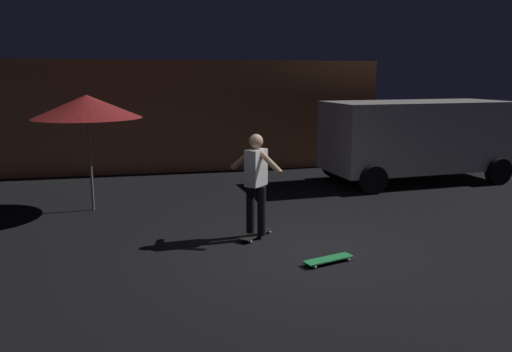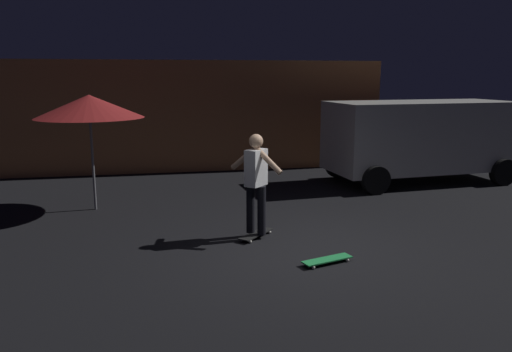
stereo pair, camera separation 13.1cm
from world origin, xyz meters
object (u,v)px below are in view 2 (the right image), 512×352
patio_umbrella (89,106)px  skateboard_spare (327,260)px  skater (256,177)px  skateboard_ridden (256,234)px  parked_van (420,136)px

patio_umbrella → skateboard_spare: (3.61, -3.78, -2.02)m
skater → skateboard_ridden: bearing=45.0°
parked_van → skateboard_ridden: size_ratio=6.79×
skateboard_ridden → skater: (-0.00, -0.00, 0.98)m
skateboard_ridden → skater: skater is taller
patio_umbrella → skateboard_ridden: (2.84, -2.41, -2.02)m
skateboard_ridden → skateboard_spare: size_ratio=0.87×
skateboard_ridden → skateboard_spare: 1.58m
patio_umbrella → skateboard_spare: patio_umbrella is taller
parked_van → patio_umbrella: (-7.79, -1.26, 0.91)m
skateboard_ridden → skateboard_spare: same height
skateboard_ridden → parked_van: bearing=36.5°
skateboard_ridden → skater: size_ratio=0.42×
skater → patio_umbrella: bearing=139.7°
patio_umbrella → skateboard_ridden: bearing=-40.3°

